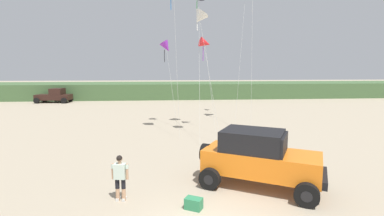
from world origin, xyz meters
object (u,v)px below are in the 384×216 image
Objects in this scene: distant_pickup at (55,96)px; jeep at (259,157)px; kite_blue_swept at (205,43)px; person_watching at (120,175)px; kite_black_sled at (166,47)px; kite_purple_stunt at (199,18)px; cooler_box at (194,203)px.

jeep is at bearing -57.44° from distant_pickup.
jeep is at bearing -86.47° from kite_blue_swept.
distant_pickup is at bearing 122.56° from jeep.
distant_pickup reaches higher than person_watching.
person_watching is at bearing -65.66° from distant_pickup.
kite_purple_stunt is at bearing -64.32° from kite_black_sled.
kite_black_sled is (-3.63, 12.96, 5.23)m from jeep.
jeep is at bearing 8.31° from person_watching.
person_watching is at bearing -169.62° from cooler_box.
kite_purple_stunt is (3.83, 9.17, 7.01)m from person_watching.
kite_blue_swept reaches higher than person_watching.
kite_black_sled is 1.00× the size of kite_blue_swept.
person_watching is (-5.26, -0.77, -0.26)m from jeep.
cooler_box is at bearing -97.42° from kite_purple_stunt.
person_watching is 0.24× the size of kite_black_sled.
kite_blue_swept reaches higher than cooler_box.
distant_pickup is 0.67× the size of kite_blue_swept.
cooler_box is 14.39m from kite_blue_swept.
kite_black_sled is at bearing 148.20° from kite_blue_swept.
cooler_box is at bearing -86.50° from kite_black_sled.
cooler_box is 0.07× the size of kite_purple_stunt.
distant_pickup is at bearing 129.34° from kite_purple_stunt.
kite_purple_stunt reaches higher than person_watching.
kite_black_sled reaches higher than cooler_box.
kite_black_sled is (15.60, -17.14, 5.49)m from distant_pickup.
kite_purple_stunt is at bearing -50.66° from distant_pickup.
kite_blue_swept is (4.57, 11.91, 5.63)m from person_watching.
jeep reaches higher than person_watching.
distant_pickup is 0.56× the size of kite_purple_stunt.
cooler_box is 0.08× the size of kite_black_sled.
distant_pickup is at bearing 114.34° from person_watching.
jeep is 35.72m from distant_pickup.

